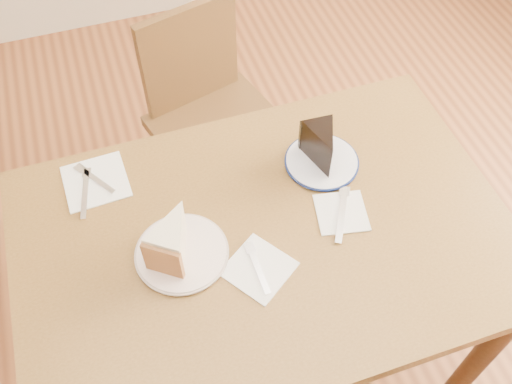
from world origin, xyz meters
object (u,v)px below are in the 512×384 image
Objects in this scene: chair_far at (213,118)px; chocolate_cake at (323,150)px; carrot_cake at (175,237)px; plate_navy at (322,162)px; table at (265,254)px; plate_cream at (182,253)px.

chocolate_cake is (0.16, -0.52, 0.34)m from chair_far.
plate_navy is at bearing 54.42° from carrot_cake.
chocolate_cake is (0.42, 0.14, -0.00)m from carrot_cake.
carrot_cake is at bearing -161.82° from plate_navy.
chocolate_cake is (0.21, 0.16, 0.16)m from table.
chair_far is 6.79× the size of carrot_cake.
table is 1.42× the size of chair_far.
plate_navy is 0.05m from chocolate_cake.
chair_far is at bearing 86.06° from table.
table is at bearing -1.80° from plate_cream.
plate_navy is 1.51× the size of carrot_cake.
chocolate_cake is at bearing -138.61° from plate_navy.
table is at bearing -143.13° from plate_navy.
chocolate_cake reaches higher than plate_cream.
chair_far is 4.50× the size of plate_navy.
carrot_cake reaches higher than chocolate_cake.
carrot_cake is at bearing 21.06° from chocolate_cake.
table is 6.37× the size of plate_navy.
plate_cream is 0.45m from plate_navy.
plate_cream is 1.13× the size of plate_navy.
plate_cream is 1.82× the size of chocolate_cake.
plate_cream is 1.70× the size of carrot_cake.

